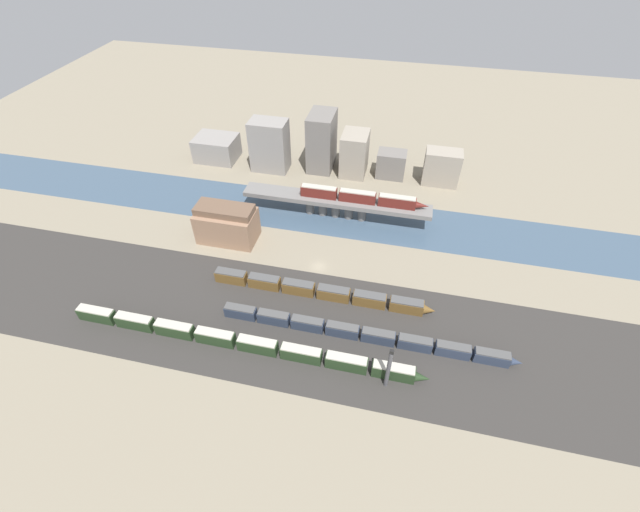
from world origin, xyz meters
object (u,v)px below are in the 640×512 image
(warehouse_building, at_px, (227,224))
(signal_tower, at_px, (388,369))
(train_yard_mid, at_px, (364,334))
(train_yard_far, at_px, (320,291))
(train_yard_near, at_px, (240,342))
(train_on_bridge, at_px, (361,197))

(warehouse_building, bearing_deg, signal_tower, -37.18)
(warehouse_building, distance_m, signal_tower, 73.67)
(train_yard_mid, distance_m, train_yard_far, 19.55)
(train_yard_near, distance_m, warehouse_building, 46.39)
(train_yard_near, relative_size, train_yard_far, 1.47)
(train_yard_far, distance_m, signal_tower, 34.16)
(train_on_bridge, bearing_deg, signal_tower, -75.66)
(train_yard_near, height_order, train_yard_mid, train_yard_near)
(train_yard_near, bearing_deg, train_on_bridge, 70.41)
(train_yard_near, relative_size, signal_tower, 6.74)
(train_yard_mid, bearing_deg, signal_tower, -59.95)
(train_on_bridge, height_order, warehouse_building, warehouse_building)
(train_on_bridge, relative_size, train_yard_mid, 0.56)
(train_on_bridge, relative_size, train_yard_far, 0.68)
(signal_tower, bearing_deg, train_yard_near, 175.86)
(train_yard_near, bearing_deg, signal_tower, -4.14)
(train_yard_mid, bearing_deg, train_yard_far, 140.15)
(train_yard_far, relative_size, signal_tower, 4.59)
(train_yard_mid, xyz_separation_m, warehouse_building, (-51.31, 31.75, 4.43))
(train_yard_far, distance_m, warehouse_building, 41.29)
(warehouse_building, bearing_deg, train_yard_near, -64.50)
(warehouse_building, bearing_deg, train_on_bridge, 26.08)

